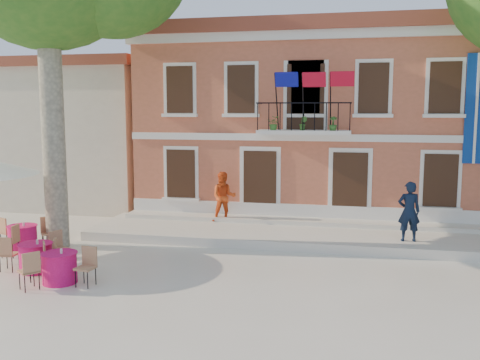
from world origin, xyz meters
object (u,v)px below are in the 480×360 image
at_px(cafe_table_0, 36,256).
at_px(cafe_table_1, 59,266).
at_px(cafe_table_3, 23,236).
at_px(pedestrian_navy, 409,211).
at_px(pedestrian_orange, 224,197).

relative_size(cafe_table_0, cafe_table_1, 1.00).
bearing_deg(cafe_table_3, cafe_table_1, -43.06).
relative_size(pedestrian_navy, cafe_table_1, 0.99).
bearing_deg(pedestrian_navy, cafe_table_3, 5.14).
bearing_deg(pedestrian_orange, cafe_table_3, -157.03).
xyz_separation_m(cafe_table_1, cafe_table_3, (-2.79, 2.60, 0.00)).
height_order(pedestrian_orange, cafe_table_3, pedestrian_orange).
bearing_deg(cafe_table_0, cafe_table_3, 131.45).
distance_m(cafe_table_1, cafe_table_3, 3.81).
bearing_deg(cafe_table_0, pedestrian_orange, 57.57).
relative_size(pedestrian_navy, pedestrian_orange, 1.02).
bearing_deg(pedestrian_orange, pedestrian_navy, -27.36).
bearing_deg(cafe_table_1, pedestrian_orange, 68.37).
bearing_deg(pedestrian_orange, cafe_table_0, -135.71).
xyz_separation_m(pedestrian_navy, cafe_table_0, (-9.86, -4.29, -0.79)).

